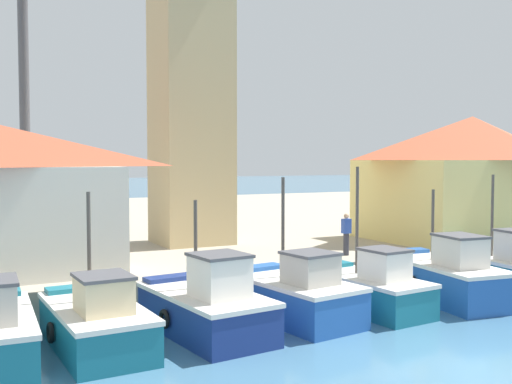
{
  "coord_description": "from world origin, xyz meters",
  "views": [
    {
      "loc": [
        -10.41,
        -8.9,
        4.65
      ],
      "look_at": [
        -0.47,
        10.49,
        3.5
      ],
      "focal_mm": 42.0,
      "sensor_mm": 36.0,
      "label": 1
    }
  ],
  "objects_px": {
    "warehouse_right": "(472,176)",
    "port_crane_far": "(23,113)",
    "clock_tower": "(191,52)",
    "fishing_boat_mid_left": "(295,295)",
    "fishing_boat_left_inner": "(207,306)",
    "fishing_boat_right_inner": "(503,269)",
    "fishing_boat_center": "(369,288)",
    "dock_worker_near_tower": "(346,233)",
    "fishing_boat_left_outer": "(96,321)",
    "fishing_boat_mid_right": "(444,277)"
  },
  "relations": [
    {
      "from": "fishing_boat_right_inner",
      "to": "dock_worker_near_tower",
      "type": "xyz_separation_m",
      "value": [
        -4.09,
        3.88,
        1.09
      ]
    },
    {
      "from": "fishing_boat_right_inner",
      "to": "clock_tower",
      "type": "xyz_separation_m",
      "value": [
        -8.15,
        9.83,
        8.61
      ]
    },
    {
      "from": "warehouse_right",
      "to": "port_crane_far",
      "type": "bearing_deg",
      "value": 140.25
    },
    {
      "from": "fishing_boat_left_inner",
      "to": "warehouse_right",
      "type": "bearing_deg",
      "value": 20.32
    },
    {
      "from": "fishing_boat_left_inner",
      "to": "clock_tower",
      "type": "xyz_separation_m",
      "value": [
        3.45,
        10.1,
        8.61
      ]
    },
    {
      "from": "fishing_boat_left_inner",
      "to": "fishing_boat_mid_left",
      "type": "height_order",
      "value": "fishing_boat_mid_left"
    },
    {
      "from": "fishing_boat_right_inner",
      "to": "port_crane_far",
      "type": "distance_m",
      "value": 25.96
    },
    {
      "from": "fishing_boat_center",
      "to": "warehouse_right",
      "type": "distance_m",
      "value": 12.51
    },
    {
      "from": "clock_tower",
      "to": "fishing_boat_center",
      "type": "bearing_deg",
      "value": -78.72
    },
    {
      "from": "fishing_boat_center",
      "to": "port_crane_far",
      "type": "bearing_deg",
      "value": 110.2
    },
    {
      "from": "fishing_boat_left_outer",
      "to": "fishing_boat_center",
      "type": "distance_m",
      "value": 8.34
    },
    {
      "from": "clock_tower",
      "to": "warehouse_right",
      "type": "height_order",
      "value": "clock_tower"
    },
    {
      "from": "fishing_boat_center",
      "to": "fishing_boat_mid_right",
      "type": "xyz_separation_m",
      "value": [
        3.09,
        -0.04,
        0.1
      ]
    },
    {
      "from": "fishing_boat_center",
      "to": "warehouse_right",
      "type": "bearing_deg",
      "value": 28.98
    },
    {
      "from": "fishing_boat_left_inner",
      "to": "fishing_boat_center",
      "type": "height_order",
      "value": "fishing_boat_center"
    },
    {
      "from": "fishing_boat_left_outer",
      "to": "port_crane_far",
      "type": "relative_size",
      "value": 0.25
    },
    {
      "from": "fishing_boat_left_inner",
      "to": "port_crane_far",
      "type": "bearing_deg",
      "value": 96.25
    },
    {
      "from": "fishing_boat_left_outer",
      "to": "port_crane_far",
      "type": "height_order",
      "value": "port_crane_far"
    },
    {
      "from": "fishing_boat_mid_left",
      "to": "fishing_boat_center",
      "type": "height_order",
      "value": "fishing_boat_center"
    },
    {
      "from": "clock_tower",
      "to": "warehouse_right",
      "type": "xyz_separation_m",
      "value": [
        12.57,
        -4.17,
        -5.43
      ]
    },
    {
      "from": "fishing_boat_left_outer",
      "to": "warehouse_right",
      "type": "distance_m",
      "value": 20.06
    },
    {
      "from": "dock_worker_near_tower",
      "to": "fishing_boat_left_outer",
      "type": "bearing_deg",
      "value": -158.81
    },
    {
      "from": "fishing_boat_mid_right",
      "to": "warehouse_right",
      "type": "xyz_separation_m",
      "value": [
        7.48,
        5.89,
        3.14
      ]
    },
    {
      "from": "warehouse_right",
      "to": "dock_worker_near_tower",
      "type": "distance_m",
      "value": 8.95
    },
    {
      "from": "fishing_boat_mid_left",
      "to": "fishing_boat_right_inner",
      "type": "xyz_separation_m",
      "value": [
        8.75,
        0.08,
        0.02
      ]
    },
    {
      "from": "fishing_boat_right_inner",
      "to": "dock_worker_near_tower",
      "type": "distance_m",
      "value": 5.74
    },
    {
      "from": "fishing_boat_center",
      "to": "warehouse_right",
      "type": "relative_size",
      "value": 0.44
    },
    {
      "from": "dock_worker_near_tower",
      "to": "port_crane_far",
      "type": "bearing_deg",
      "value": 119.97
    },
    {
      "from": "fishing_boat_mid_right",
      "to": "warehouse_right",
      "type": "height_order",
      "value": "warehouse_right"
    },
    {
      "from": "clock_tower",
      "to": "fishing_boat_mid_right",
      "type": "bearing_deg",
      "value": -63.16
    },
    {
      "from": "fishing_boat_right_inner",
      "to": "warehouse_right",
      "type": "relative_size",
      "value": 0.45
    },
    {
      "from": "port_crane_far",
      "to": "fishing_boat_mid_left",
      "type": "bearing_deg",
      "value": -76.17
    },
    {
      "from": "warehouse_right",
      "to": "fishing_boat_mid_left",
      "type": "bearing_deg",
      "value": -156.45
    },
    {
      "from": "fishing_boat_mid_right",
      "to": "port_crane_far",
      "type": "relative_size",
      "value": 0.29
    },
    {
      "from": "fishing_boat_left_outer",
      "to": "clock_tower",
      "type": "bearing_deg",
      "value": 57.57
    },
    {
      "from": "fishing_boat_mid_left",
      "to": "clock_tower",
      "type": "relative_size",
      "value": 0.26
    },
    {
      "from": "clock_tower",
      "to": "fishing_boat_left_inner",
      "type": "bearing_deg",
      "value": -108.86
    },
    {
      "from": "fishing_boat_mid_right",
      "to": "dock_worker_near_tower",
      "type": "bearing_deg",
      "value": 104.1
    },
    {
      "from": "fishing_boat_mid_left",
      "to": "clock_tower",
      "type": "distance_m",
      "value": 13.15
    },
    {
      "from": "fishing_boat_mid_left",
      "to": "dock_worker_near_tower",
      "type": "relative_size",
      "value": 2.8
    },
    {
      "from": "fishing_boat_mid_left",
      "to": "dock_worker_near_tower",
      "type": "xyz_separation_m",
      "value": [
        4.66,
        3.95,
        1.11
      ]
    },
    {
      "from": "dock_worker_near_tower",
      "to": "warehouse_right",
      "type": "bearing_deg",
      "value": 11.86
    },
    {
      "from": "fishing_boat_center",
      "to": "fishing_boat_mid_right",
      "type": "distance_m",
      "value": 3.09
    },
    {
      "from": "fishing_boat_right_inner",
      "to": "warehouse_right",
      "type": "bearing_deg",
      "value": 52.03
    },
    {
      "from": "fishing_boat_left_inner",
      "to": "port_crane_far",
      "type": "relative_size",
      "value": 0.26
    },
    {
      "from": "port_crane_far",
      "to": "fishing_boat_center",
      "type": "bearing_deg",
      "value": -69.8
    },
    {
      "from": "clock_tower",
      "to": "port_crane_far",
      "type": "xyz_separation_m",
      "value": [
        -5.77,
        11.09,
        -2.09
      ]
    },
    {
      "from": "fishing_boat_right_inner",
      "to": "port_crane_far",
      "type": "relative_size",
      "value": 0.25
    },
    {
      "from": "fishing_boat_left_inner",
      "to": "dock_worker_near_tower",
      "type": "distance_m",
      "value": 8.65
    },
    {
      "from": "fishing_boat_mid_left",
      "to": "fishing_boat_right_inner",
      "type": "relative_size",
      "value": 1.01
    }
  ]
}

